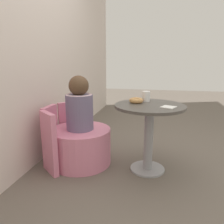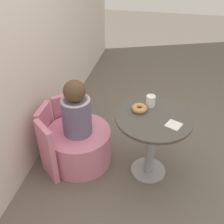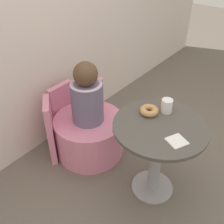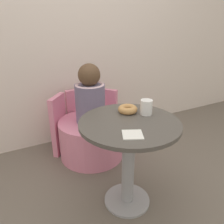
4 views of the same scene
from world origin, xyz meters
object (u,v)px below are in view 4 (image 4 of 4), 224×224
(donut, at_px, (128,109))
(cup, at_px, (146,107))
(child_figure, at_px, (90,96))
(tub_chair, at_px, (92,138))
(round_table, at_px, (129,145))

(donut, height_order, cup, cup)
(donut, xyz_separation_m, cup, (0.09, -0.09, 0.03))
(child_figure, relative_size, cup, 5.32)
(child_figure, bearing_deg, tub_chair, 180.00)
(round_table, relative_size, child_figure, 1.21)
(tub_chair, xyz_separation_m, cup, (0.15, -0.64, 0.51))
(round_table, relative_size, tub_chair, 1.06)
(child_figure, bearing_deg, cup, -77.07)
(cup, bearing_deg, child_figure, 102.93)
(tub_chair, bearing_deg, round_table, -91.02)
(round_table, xyz_separation_m, cup, (0.16, 0.05, 0.22))
(tub_chair, bearing_deg, child_figure, 0.00)
(round_table, distance_m, child_figure, 0.70)
(round_table, relative_size, donut, 4.86)
(tub_chair, distance_m, cup, 0.83)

